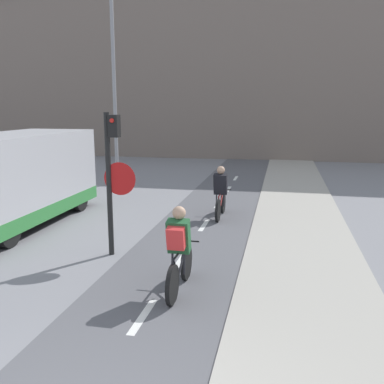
{
  "coord_description": "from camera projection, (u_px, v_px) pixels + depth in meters",
  "views": [
    {
      "loc": [
        1.91,
        -2.52,
        3.06
      ],
      "look_at": [
        0.0,
        6.49,
        1.2
      ],
      "focal_mm": 40.0,
      "sensor_mm": 36.0,
      "label": 1
    }
  ],
  "objects": [
    {
      "name": "street_lamp_far",
      "position": [
        114.0,
        66.0,
        16.22
      ],
      "size": [
        0.36,
        0.36,
        7.54
      ],
      "color": "gray",
      "rests_on": "ground_plane"
    },
    {
      "name": "van",
      "position": [
        14.0,
        181.0,
        11.02
      ],
      "size": [
        2.12,
        5.27,
        2.35
      ],
      "color": "#B7B7BC",
      "rests_on": "ground_plane"
    },
    {
      "name": "building_row_background",
      "position": [
        254.0,
        73.0,
        26.08
      ],
      "size": [
        60.0,
        5.2,
        9.98
      ],
      "color": "slate",
      "rests_on": "ground_plane"
    },
    {
      "name": "traffic_light_pole",
      "position": [
        112.0,
        168.0,
        8.6
      ],
      "size": [
        0.67,
        0.25,
        2.94
      ],
      "color": "black",
      "rests_on": "ground_plane"
    },
    {
      "name": "cyclist_near",
      "position": [
        179.0,
        252.0,
        7.01
      ],
      "size": [
        0.46,
        1.64,
        1.47
      ],
      "color": "black",
      "rests_on": "ground_plane"
    },
    {
      "name": "cyclist_far",
      "position": [
        221.0,
        194.0,
        11.78
      ],
      "size": [
        0.46,
        1.62,
        1.45
      ],
      "color": "black",
      "rests_on": "ground_plane"
    }
  ]
}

